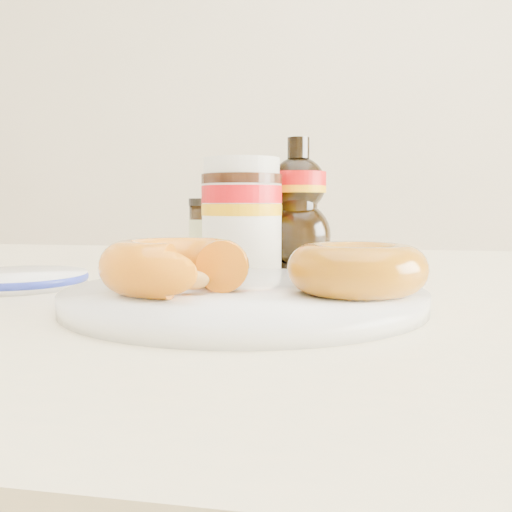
% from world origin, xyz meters
% --- Properties ---
extents(dining_table, '(1.40, 0.90, 0.75)m').
position_xyz_m(dining_table, '(0.00, 0.10, 0.67)').
color(dining_table, beige).
rests_on(dining_table, ground).
extents(plate, '(0.28, 0.28, 0.01)m').
position_xyz_m(plate, '(-0.02, -0.05, 0.76)').
color(plate, white).
rests_on(plate, dining_table).
extents(donut_bitten, '(0.12, 0.12, 0.04)m').
position_xyz_m(donut_bitten, '(-0.07, -0.08, 0.78)').
color(donut_bitten, orange).
rests_on(donut_bitten, plate).
extents(donut_whole, '(0.11, 0.11, 0.04)m').
position_xyz_m(donut_whole, '(0.07, -0.06, 0.78)').
color(donut_whole, '#9B5E0A').
rests_on(donut_whole, plate).
extents(nutella_jar, '(0.09, 0.09, 0.13)m').
position_xyz_m(nutella_jar, '(-0.07, 0.17, 0.82)').
color(nutella_jar, white).
rests_on(nutella_jar, dining_table).
extents(syrup_bottle, '(0.09, 0.08, 0.16)m').
position_xyz_m(syrup_bottle, '(-0.01, 0.24, 0.83)').
color(syrup_bottle, black).
rests_on(syrup_bottle, dining_table).
extents(dark_jar, '(0.06, 0.06, 0.09)m').
position_xyz_m(dark_jar, '(-0.14, 0.28, 0.79)').
color(dark_jar, black).
rests_on(dark_jar, dining_table).
extents(blue_rim_saucer, '(0.13, 0.13, 0.01)m').
position_xyz_m(blue_rim_saucer, '(-0.26, 0.01, 0.76)').
color(blue_rim_saucer, white).
rests_on(blue_rim_saucer, dining_table).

